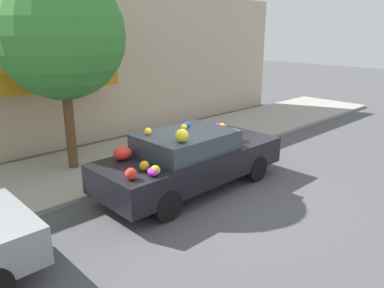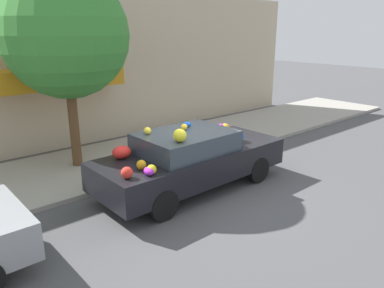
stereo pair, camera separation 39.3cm
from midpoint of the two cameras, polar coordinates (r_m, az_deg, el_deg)
ground_plane at (r=8.58m, az=-1.11°, el=-6.76°), size 60.00×60.00×0.00m
sidewalk_curb at (r=10.58m, az=-11.01°, el=-2.03°), size 24.00×3.20×0.11m
building_facade at (r=11.97m, az=-17.79°, el=10.69°), size 18.00×1.20×4.59m
street_tree at (r=9.49m, az=-20.54°, el=15.24°), size 2.98×2.98×4.72m
fire_hydrant at (r=10.64m, az=1.12°, el=0.65°), size 0.20×0.20×0.70m
art_car at (r=8.32m, az=-1.56°, el=-2.22°), size 4.51×1.76×1.61m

